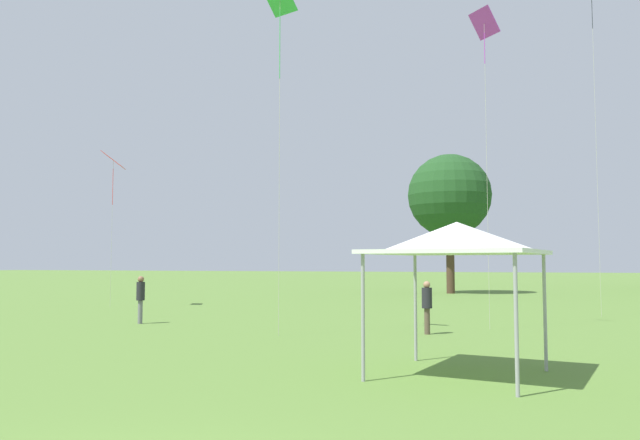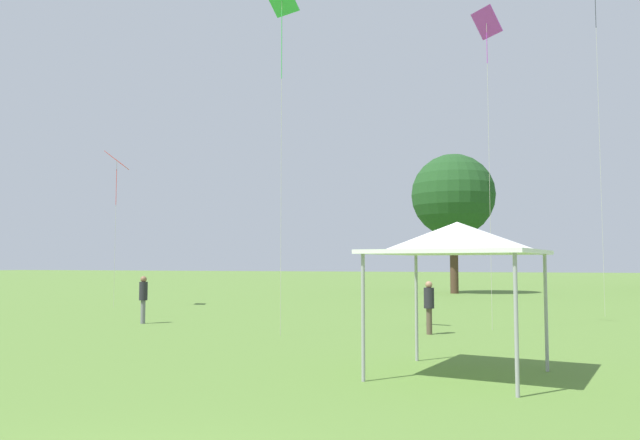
# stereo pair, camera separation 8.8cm
# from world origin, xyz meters

# --- Properties ---
(person_standing_0) EXTENTS (0.40, 0.40, 1.72)m
(person_standing_0) POSITION_xyz_m (-9.77, 15.12, 1.05)
(person_standing_0) COLOR slate
(person_standing_0) RESTS_ON ground
(person_standing_1) EXTENTS (0.33, 0.33, 1.64)m
(person_standing_1) POSITION_xyz_m (0.63, 15.14, 0.98)
(person_standing_1) COLOR brown
(person_standing_1) RESTS_ON ground
(canopy_tent) EXTENTS (3.61, 3.61, 3.01)m
(canopy_tent) POSITION_xyz_m (2.36, 8.22, 2.68)
(canopy_tent) COLOR white
(canopy_tent) RESTS_ON ground
(kite_2) EXTENTS (1.46, 1.57, 7.76)m
(kite_2) POSITION_xyz_m (-16.18, 21.77, 7.24)
(kite_2) COLOR red
(kite_2) RESTS_ON ground
(kite_3) EXTENTS (1.10, 0.93, 10.77)m
(kite_3) POSITION_xyz_m (-3.55, 13.24, 10.02)
(kite_3) COLOR green
(kite_3) RESTS_ON ground
(kite_5) EXTENTS (1.09, 1.09, 10.79)m
(kite_5) POSITION_xyz_m (2.37, 17.12, 10.05)
(kite_5) COLOR #B738C6
(kite_5) RESTS_ON ground
(distant_tree_1) EXTENTS (6.04, 6.04, 10.15)m
(distant_tree_1) POSITION_xyz_m (-1.94, 41.59, 7.09)
(distant_tree_1) COLOR #473323
(distant_tree_1) RESTS_ON ground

